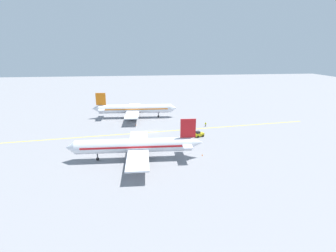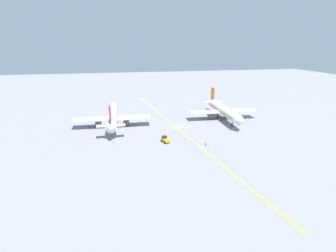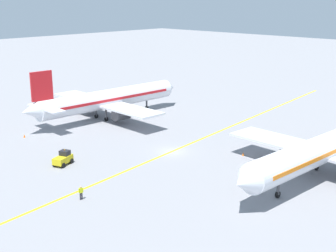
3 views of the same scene
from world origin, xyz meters
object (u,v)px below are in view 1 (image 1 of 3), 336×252
(airplane_at_gate, at_px, (136,146))
(ground_crew_worker, at_px, (206,124))
(traffic_cone_near_nose, at_px, (202,155))
(baggage_tug_white, at_px, (199,134))
(traffic_cone_mid_apron, at_px, (136,125))
(airplane_adjacent_stand, at_px, (134,109))

(airplane_at_gate, relative_size, ground_crew_worker, 21.12)
(ground_crew_worker, xyz_separation_m, traffic_cone_near_nose, (-27.16, 8.12, -0.63))
(baggage_tug_white, relative_size, traffic_cone_mid_apron, 6.07)
(ground_crew_worker, relative_size, traffic_cone_near_nose, 3.05)
(ground_crew_worker, distance_m, traffic_cone_mid_apron, 26.22)
(airplane_adjacent_stand, bearing_deg, traffic_cone_mid_apron, -177.86)
(baggage_tug_white, distance_m, traffic_cone_near_nose, 16.04)
(airplane_adjacent_stand, bearing_deg, ground_crew_worker, -122.30)
(airplane_adjacent_stand, height_order, ground_crew_worker, airplane_adjacent_stand)
(traffic_cone_near_nose, bearing_deg, traffic_cone_mid_apron, 29.22)
(baggage_tug_white, distance_m, ground_crew_worker, 12.53)
(baggage_tug_white, relative_size, traffic_cone_near_nose, 6.07)
(airplane_at_gate, xyz_separation_m, baggage_tug_white, (15.70, -20.63, -2.81))
(traffic_cone_mid_apron, bearing_deg, airplane_at_gate, 179.96)
(airplane_at_gate, xyz_separation_m, ground_crew_worker, (27.09, -25.85, -2.80))
(baggage_tug_white, height_order, ground_crew_worker, baggage_tug_white)
(airplane_adjacent_stand, distance_m, traffic_cone_mid_apron, 12.60)
(airplane_at_gate, height_order, airplane_adjacent_stand, same)
(airplane_adjacent_stand, distance_m, traffic_cone_near_nose, 47.51)
(traffic_cone_near_nose, bearing_deg, ground_crew_worker, -16.65)
(airplane_adjacent_stand, xyz_separation_m, traffic_cone_mid_apron, (-12.12, -0.45, -3.43))
(traffic_cone_near_nose, bearing_deg, airplane_adjacent_stand, 22.53)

